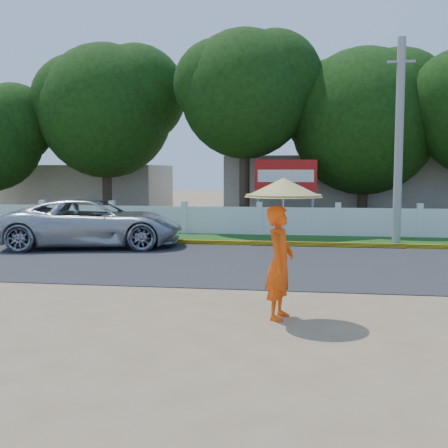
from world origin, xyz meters
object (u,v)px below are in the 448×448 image
utility_pole (399,142)px  vehicle (93,223)px  billboard (286,180)px  monk_with_parasol (281,227)px

utility_pole → vehicle: bearing=-166.5°
vehicle → billboard: (6.04, 5.41, 1.33)m
vehicle → monk_with_parasol: 10.37m
billboard → vehicle: bearing=-138.2°
monk_with_parasol → billboard: size_ratio=0.81×
vehicle → billboard: 8.22m
vehicle → monk_with_parasol: bearing=-153.7°
utility_pole → billboard: size_ratio=2.35×
vehicle → monk_with_parasol: (6.54, -8.02, 0.75)m
vehicle → utility_pole: bearing=-89.5°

